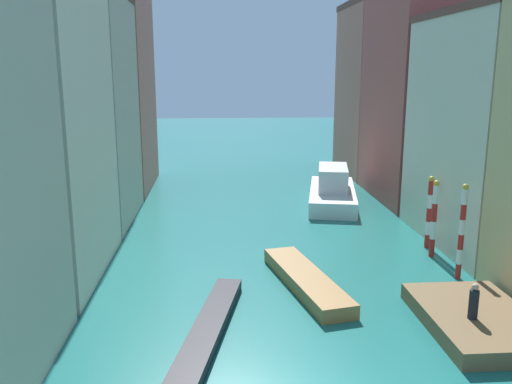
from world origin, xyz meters
TOP-DOWN VIEW (x-y plane):
  - ground_plane at (0.00, 24.50)m, footprint 154.00×154.00m
  - building_left_1 at (-12.38, 12.36)m, footprint 6.90×9.95m
  - building_left_2 at (-12.38, 22.26)m, footprint 6.90×9.59m
  - building_left_3 at (-12.38, 32.76)m, footprint 6.90×10.74m
  - building_right_1 at (12.38, 15.65)m, footprint 6.90×11.08m
  - building_right_2 at (12.38, 27.08)m, footprint 6.90×11.19m
  - building_right_3 at (12.38, 37.77)m, footprint 6.90×10.37m
  - waterfront_dock at (6.71, 5.22)m, footprint 3.99×6.08m
  - person_on_dock at (6.23, 4.71)m, footprint 0.36×0.36m
  - mooring_pole_0 at (8.21, 10.27)m, footprint 0.29×0.29m
  - mooring_pole_1 at (8.17, 13.43)m, footprint 0.32×0.32m
  - mooring_pole_2 at (8.49, 14.88)m, footprint 0.32×0.32m
  - vaporetto_white at (5.30, 25.53)m, footprint 5.09×9.97m
  - gondola_black at (-3.80, 5.00)m, footprint 3.05×9.84m
  - motorboat_0 at (0.71, 9.78)m, footprint 3.23×7.87m

SIDE VIEW (x-z plane):
  - ground_plane at x=0.00m, z-range 0.00..0.00m
  - gondola_black at x=-3.80m, z-range 0.00..0.47m
  - motorboat_0 at x=0.71m, z-range 0.00..0.64m
  - waterfront_dock at x=6.71m, z-range 0.00..0.67m
  - vaporetto_white at x=5.30m, z-range -0.40..2.42m
  - person_on_dock at x=6.23m, z-range 0.62..2.02m
  - mooring_pole_2 at x=8.49m, z-range 0.05..4.18m
  - mooring_pole_1 at x=8.17m, z-range 0.05..4.24m
  - mooring_pole_0 at x=8.21m, z-range 0.05..4.72m
  - building_right_1 at x=12.38m, z-range 0.01..13.12m
  - building_left_2 at x=-12.38m, z-range 0.01..14.84m
  - building_right_3 at x=12.38m, z-range 0.01..16.12m
  - building_left_3 at x=-12.38m, z-range 0.01..18.21m
  - building_left_1 at x=-12.38m, z-range 0.01..18.29m
  - building_right_2 at x=12.38m, z-range 0.01..21.18m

